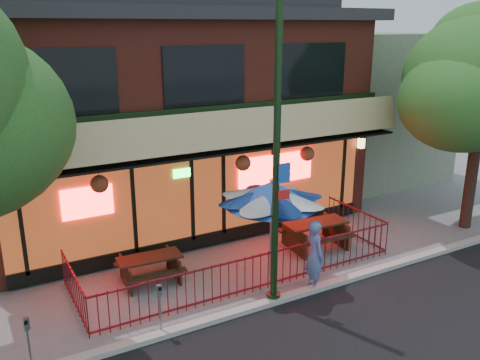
% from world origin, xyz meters
% --- Properties ---
extents(ground, '(80.00, 80.00, 0.00)m').
position_xyz_m(ground, '(0.00, 0.00, 0.00)').
color(ground, gray).
rests_on(ground, ground).
extents(curb, '(80.00, 0.25, 0.12)m').
position_xyz_m(curb, '(0.00, -0.50, 0.06)').
color(curb, '#999993').
rests_on(curb, ground).
extents(restaurant_building, '(12.96, 9.49, 8.05)m').
position_xyz_m(restaurant_building, '(0.00, 7.11, 4.13)').
color(restaurant_building, maroon).
rests_on(restaurant_building, ground).
extents(neighbor_building, '(6.00, 7.00, 6.00)m').
position_xyz_m(neighbor_building, '(9.00, 7.70, 3.00)').
color(neighbor_building, gray).
rests_on(neighbor_building, ground).
extents(patio_fence, '(8.44, 2.62, 1.00)m').
position_xyz_m(patio_fence, '(0.00, 0.50, 0.63)').
color(patio_fence, '#501119').
rests_on(patio_fence, ground).
extents(street_light, '(0.43, 0.32, 7.00)m').
position_xyz_m(street_light, '(0.00, -0.40, 3.15)').
color(street_light, black).
rests_on(street_light, ground).
extents(picnic_table_left, '(1.69, 1.34, 0.69)m').
position_xyz_m(picnic_table_left, '(-2.23, 1.96, 0.45)').
color(picnic_table_left, '#311C12').
rests_on(picnic_table_left, ground).
extents(picnic_table_right, '(1.96, 1.56, 0.79)m').
position_xyz_m(picnic_table_right, '(2.74, 1.60, 0.52)').
color(picnic_table_right, '#372313').
rests_on(picnic_table_right, ground).
extents(patio_umbrella, '(2.34, 2.34, 2.68)m').
position_xyz_m(patio_umbrella, '(0.60, 0.70, 2.29)').
color(patio_umbrella, gray).
rests_on(patio_umbrella, ground).
extents(pedestrian, '(0.52, 0.71, 1.80)m').
position_xyz_m(pedestrian, '(1.22, -0.35, 0.90)').
color(pedestrian, '#546AA9').
rests_on(pedestrian, ground).
extents(parking_meter_near, '(0.12, 0.11, 1.17)m').
position_xyz_m(parking_meter_near, '(-2.83, -0.40, 0.79)').
color(parking_meter_near, gray).
rests_on(parking_meter_near, ground).
extents(parking_meter_far, '(0.13, 0.12, 1.18)m').
position_xyz_m(parking_meter_far, '(-5.41, -0.40, 0.80)').
color(parking_meter_far, gray).
rests_on(parking_meter_far, ground).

